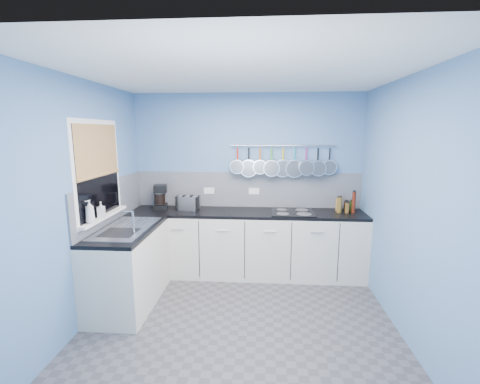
# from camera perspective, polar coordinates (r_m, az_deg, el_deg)

# --- Properties ---
(floor) EXTENTS (3.20, 3.00, 0.02)m
(floor) POSITION_cam_1_polar(r_m,az_deg,el_deg) (3.73, -0.06, -21.61)
(floor) COLOR #47474C
(floor) RESTS_ON ground
(ceiling) EXTENTS (3.20, 3.00, 0.02)m
(ceiling) POSITION_cam_1_polar(r_m,az_deg,el_deg) (3.21, -0.06, 20.09)
(ceiling) COLOR white
(ceiling) RESTS_ON ground
(wall_back) EXTENTS (3.20, 0.02, 2.50)m
(wall_back) POSITION_cam_1_polar(r_m,az_deg,el_deg) (4.73, 1.26, 1.65)
(wall_back) COLOR #527CAE
(wall_back) RESTS_ON ground
(wall_front) EXTENTS (3.20, 0.02, 2.50)m
(wall_front) POSITION_cam_1_polar(r_m,az_deg,el_deg) (1.81, -3.59, -13.02)
(wall_front) COLOR #527CAE
(wall_front) RESTS_ON ground
(wall_left) EXTENTS (0.02, 3.00, 2.50)m
(wall_left) POSITION_cam_1_polar(r_m,az_deg,el_deg) (3.72, -25.61, -1.77)
(wall_left) COLOR #527CAE
(wall_left) RESTS_ON ground
(wall_right) EXTENTS (0.02, 3.00, 2.50)m
(wall_right) POSITION_cam_1_polar(r_m,az_deg,el_deg) (3.52, 27.10, -2.55)
(wall_right) COLOR #527CAE
(wall_right) RESTS_ON ground
(backsplash_back) EXTENTS (3.20, 0.02, 0.50)m
(backsplash_back) POSITION_cam_1_polar(r_m,az_deg,el_deg) (4.72, 1.24, 0.41)
(backsplash_back) COLOR gray
(backsplash_back) RESTS_ON wall_back
(backsplash_left) EXTENTS (0.02, 1.80, 0.50)m
(backsplash_left) POSITION_cam_1_polar(r_m,az_deg,el_deg) (4.25, -21.30, -1.42)
(backsplash_left) COLOR gray
(backsplash_left) RESTS_ON wall_left
(cabinet_run_back) EXTENTS (3.20, 0.60, 0.86)m
(cabinet_run_back) POSITION_cam_1_polar(r_m,az_deg,el_deg) (4.63, 1.03, -9.02)
(cabinet_run_back) COLOR beige
(cabinet_run_back) RESTS_ON ground
(worktop_back) EXTENTS (3.20, 0.60, 0.04)m
(worktop_back) POSITION_cam_1_polar(r_m,az_deg,el_deg) (4.50, 1.04, -3.61)
(worktop_back) COLOR black
(worktop_back) RESTS_ON cabinet_run_back
(cabinet_run_left) EXTENTS (0.60, 1.20, 0.86)m
(cabinet_run_left) POSITION_cam_1_polar(r_m,az_deg,el_deg) (4.08, -18.70, -12.33)
(cabinet_run_left) COLOR beige
(cabinet_run_left) RESTS_ON ground
(worktop_left) EXTENTS (0.60, 1.20, 0.04)m
(worktop_left) POSITION_cam_1_polar(r_m,az_deg,el_deg) (3.93, -19.08, -6.26)
(worktop_left) COLOR black
(worktop_left) RESTS_ON cabinet_run_left
(window_frame) EXTENTS (0.01, 1.00, 1.10)m
(window_frame) POSITION_cam_1_polar(r_m,az_deg,el_deg) (3.92, -23.37, 3.41)
(window_frame) COLOR white
(window_frame) RESTS_ON wall_left
(window_glass) EXTENTS (0.01, 0.90, 1.00)m
(window_glass) POSITION_cam_1_polar(r_m,az_deg,el_deg) (3.92, -23.30, 3.41)
(window_glass) COLOR black
(window_glass) RESTS_ON wall_left
(bamboo_blind) EXTENTS (0.01, 0.90, 0.55)m
(bamboo_blind) POSITION_cam_1_polar(r_m,az_deg,el_deg) (3.90, -23.44, 6.70)
(bamboo_blind) COLOR #BB8842
(bamboo_blind) RESTS_ON wall_left
(window_sill) EXTENTS (0.10, 0.98, 0.03)m
(window_sill) POSITION_cam_1_polar(r_m,az_deg,el_deg) (4.00, -22.52, -3.92)
(window_sill) COLOR white
(window_sill) RESTS_ON wall_left
(sink_unit) EXTENTS (0.50, 0.95, 0.01)m
(sink_unit) POSITION_cam_1_polar(r_m,az_deg,el_deg) (3.93, -19.10, -5.92)
(sink_unit) COLOR silver
(sink_unit) RESTS_ON worktop_left
(mixer_tap) EXTENTS (0.12, 0.08, 0.26)m
(mixer_tap) POSITION_cam_1_polar(r_m,az_deg,el_deg) (3.67, -18.01, -4.93)
(mixer_tap) COLOR silver
(mixer_tap) RESTS_ON worktop_left
(socket_left) EXTENTS (0.15, 0.01, 0.09)m
(socket_left) POSITION_cam_1_polar(r_m,az_deg,el_deg) (4.77, -5.38, 0.23)
(socket_left) COLOR white
(socket_left) RESTS_ON backsplash_back
(socket_right) EXTENTS (0.15, 0.01, 0.09)m
(socket_right) POSITION_cam_1_polar(r_m,az_deg,el_deg) (4.71, 2.45, 0.13)
(socket_right) COLOR white
(socket_right) RESTS_ON backsplash_back
(pot_rail) EXTENTS (1.45, 0.02, 0.02)m
(pot_rail) POSITION_cam_1_polar(r_m,az_deg,el_deg) (4.62, 7.51, 7.97)
(pot_rail) COLOR silver
(pot_rail) RESTS_ON wall_back
(soap_bottle_a) EXTENTS (0.12, 0.12, 0.24)m
(soap_bottle_a) POSITION_cam_1_polar(r_m,az_deg,el_deg) (3.68, -24.60, -3.10)
(soap_bottle_a) COLOR white
(soap_bottle_a) RESTS_ON window_sill
(soap_bottle_b) EXTENTS (0.10, 0.10, 0.17)m
(soap_bottle_b) POSITION_cam_1_polar(r_m,az_deg,el_deg) (3.89, -22.95, -2.81)
(soap_bottle_b) COLOR white
(soap_bottle_b) RESTS_ON window_sill
(paper_towel) EXTENTS (0.14, 0.14, 0.27)m
(paper_towel) POSITION_cam_1_polar(r_m,az_deg,el_deg) (4.79, -13.74, -1.12)
(paper_towel) COLOR white
(paper_towel) RESTS_ON worktop_back
(coffee_maker) EXTENTS (0.23, 0.24, 0.33)m
(coffee_maker) POSITION_cam_1_polar(r_m,az_deg,el_deg) (4.75, -13.66, -0.85)
(coffee_maker) COLOR black
(coffee_maker) RESTS_ON worktop_back
(toaster) EXTENTS (0.33, 0.23, 0.19)m
(toaster) POSITION_cam_1_polar(r_m,az_deg,el_deg) (4.63, -9.01, -1.87)
(toaster) COLOR silver
(toaster) RESTS_ON worktop_back
(canister) EXTENTS (0.10, 0.10, 0.13)m
(canister) POSITION_cam_1_polar(r_m,az_deg,el_deg) (4.67, -7.62, -2.10)
(canister) COLOR silver
(canister) RESTS_ON worktop_back
(hob) EXTENTS (0.57, 0.50, 0.01)m
(hob) POSITION_cam_1_polar(r_m,az_deg,el_deg) (4.47, 9.11, -3.48)
(hob) COLOR black
(hob) RESTS_ON worktop_back
(pan_0) EXTENTS (0.20, 0.10, 0.39)m
(pan_0) POSITION_cam_1_polar(r_m,az_deg,el_deg) (4.63, -0.45, 5.64)
(pan_0) COLOR silver
(pan_0) RESTS_ON pot_rail
(pan_1) EXTENTS (0.25, 0.08, 0.44)m
(pan_1) POSITION_cam_1_polar(r_m,az_deg,el_deg) (4.62, 1.53, 5.33)
(pan_1) COLOR silver
(pan_1) RESTS_ON pot_rail
(pan_2) EXTENTS (0.20, 0.10, 0.39)m
(pan_2) POSITION_cam_1_polar(r_m,az_deg,el_deg) (4.61, 3.51, 5.59)
(pan_2) COLOR silver
(pan_2) RESTS_ON pot_rail
(pan_3) EXTENTS (0.23, 0.11, 0.42)m
(pan_3) POSITION_cam_1_polar(r_m,az_deg,el_deg) (4.62, 5.48, 5.38)
(pan_3) COLOR silver
(pan_3) RESTS_ON pot_rail
(pan_4) EXTENTS (0.25, 0.05, 0.44)m
(pan_4) POSITION_cam_1_polar(r_m,az_deg,el_deg) (4.62, 7.46, 5.26)
(pan_4) COLOR silver
(pan_4) RESTS_ON pot_rail
(pan_5) EXTENTS (0.25, 0.06, 0.44)m
(pan_5) POSITION_cam_1_polar(r_m,az_deg,el_deg) (4.64, 9.42, 5.17)
(pan_5) COLOR silver
(pan_5) RESTS_ON pot_rail
(pan_6) EXTENTS (0.21, 0.13, 0.40)m
(pan_6) POSITION_cam_1_polar(r_m,az_deg,el_deg) (4.65, 11.38, 5.38)
(pan_6) COLOR silver
(pan_6) RESTS_ON pot_rail
(pan_7) EXTENTS (0.22, 0.12, 0.41)m
(pan_7) POSITION_cam_1_polar(r_m,az_deg,el_deg) (4.68, 13.32, 5.28)
(pan_7) COLOR silver
(pan_7) RESTS_ON pot_rail
(pan_8) EXTENTS (0.20, 0.07, 0.39)m
(pan_8) POSITION_cam_1_polar(r_m,az_deg,el_deg) (4.70, 15.24, 5.33)
(pan_8) COLOR silver
(pan_8) RESTS_ON pot_rail
(condiment_0) EXTENTS (0.05, 0.05, 0.13)m
(condiment_0) POSITION_cam_1_polar(r_m,az_deg,el_deg) (4.75, 18.71, -2.35)
(condiment_0) COLOR #265919
(condiment_0) RESTS_ON worktop_back
(condiment_1) EXTENTS (0.07, 0.07, 0.13)m
(condiment_1) POSITION_cam_1_polar(r_m,az_deg,el_deg) (4.72, 17.95, -2.40)
(condiment_1) COLOR black
(condiment_1) RESTS_ON worktop_back
(condiment_2) EXTENTS (0.06, 0.06, 0.17)m
(condiment_2) POSITION_cam_1_polar(r_m,az_deg,el_deg) (4.71, 16.62, -2.06)
(condiment_2) COLOR olive
(condiment_2) RESTS_ON worktop_back
(condiment_3) EXTENTS (0.05, 0.05, 0.28)m
(condiment_3) POSITION_cam_1_polar(r_m,az_deg,el_deg) (4.64, 19.10, -1.71)
(condiment_3) COLOR #4C190C
(condiment_3) RESTS_ON worktop_back
(condiment_4) EXTENTS (0.06, 0.06, 0.13)m
(condiment_4) POSITION_cam_1_polar(r_m,az_deg,el_deg) (4.63, 18.08, -2.63)
(condiment_4) COLOR brown
(condiment_4) RESTS_ON worktop_back
(condiment_5) EXTENTS (0.06, 0.06, 0.21)m
(condiment_5) POSITION_cam_1_polar(r_m,az_deg,el_deg) (4.60, 16.85, -2.16)
(condiment_5) COLOR brown
(condiment_5) RESTS_ON worktop_back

